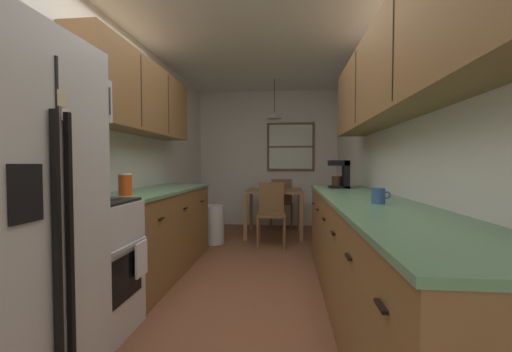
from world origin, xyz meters
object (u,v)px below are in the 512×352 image
at_px(microwave_over_range, 61,94).
at_px(coffee_maker, 341,174).
at_px(stove_range, 81,268).
at_px(mug_spare, 335,182).
at_px(table_serving_bowl, 269,188).
at_px(dining_chair_far, 281,201).
at_px(dining_chair_near, 271,210).
at_px(mug_by_coffeemaker, 379,196).
at_px(storage_canister, 125,184).
at_px(dining_table, 274,197).
at_px(trash_bin, 214,224).

relative_size(microwave_over_range, coffee_maker, 1.89).
height_order(stove_range, mug_spare, stove_range).
height_order(stove_range, table_serving_bowl, stove_range).
distance_m(stove_range, table_serving_bowl, 3.48).
xyz_separation_m(microwave_over_range, mug_spare, (2.07, 1.94, -0.68)).
bearing_deg(mug_spare, stove_range, -135.15).
bearing_deg(dining_chair_far, dining_chair_near, -95.20).
bearing_deg(microwave_over_range, mug_by_coffeemaker, 6.40).
bearing_deg(table_serving_bowl, dining_chair_near, -84.18).
xyz_separation_m(storage_canister, mug_by_coffeemaker, (1.99, -0.37, -0.04)).
height_order(dining_chair_near, mug_spare, mug_spare).
relative_size(storage_canister, mug_by_coffeemaker, 1.52).
xyz_separation_m(dining_chair_near, mug_by_coffeemaker, (0.84, -2.34, 0.45)).
relative_size(storage_canister, table_serving_bowl, 1.04).
bearing_deg(coffee_maker, mug_spare, 94.20).
height_order(stove_range, storage_canister, stove_range).
bearing_deg(dining_chair_far, coffee_maker, -71.81).
xyz_separation_m(stove_range, table_serving_bowl, (1.07, 3.30, 0.30)).
bearing_deg(dining_table, dining_chair_near, -91.35).
height_order(microwave_over_range, mug_by_coffeemaker, microwave_over_range).
distance_m(microwave_over_range, coffee_maker, 2.72).
bearing_deg(microwave_over_range, trash_bin, 81.04).
bearing_deg(dining_table, stove_range, -109.89).
xyz_separation_m(coffee_maker, mug_spare, (-0.02, 0.29, -0.12)).
relative_size(trash_bin, mug_by_coffeemaker, 4.46).
distance_m(microwave_over_range, storage_canister, 0.89).
relative_size(mug_by_coffeemaker, mug_spare, 1.06).
bearing_deg(stove_range, table_serving_bowl, 72.02).
bearing_deg(trash_bin, table_serving_bowl, 42.57).
relative_size(microwave_over_range, dining_chair_far, 0.65).
bearing_deg(stove_range, mug_by_coffeemaker, 6.77).
distance_m(stove_range, mug_spare, 2.80).
relative_size(dining_table, mug_by_coffeemaker, 7.22).
height_order(microwave_over_range, storage_canister, microwave_over_range).
relative_size(dining_table, table_serving_bowl, 4.94).
xyz_separation_m(mug_by_coffeemaker, table_serving_bowl, (-0.92, 3.06, -0.18)).
height_order(dining_chair_near, storage_canister, storage_canister).
height_order(microwave_over_range, coffee_maker, microwave_over_range).
bearing_deg(dining_table, trash_bin, -144.41).
bearing_deg(dining_table, storage_canister, -114.18).
bearing_deg(dining_table, mug_by_coffeemaker, -74.41).
bearing_deg(microwave_over_range, dining_table, 68.34).
bearing_deg(stove_range, dining_chair_near, 66.05).
bearing_deg(dining_chair_near, table_serving_bowl, 95.82).
xyz_separation_m(microwave_over_range, trash_bin, (0.41, 2.59, -1.35)).
height_order(coffee_maker, mug_spare, coffee_maker).
bearing_deg(trash_bin, coffee_maker, -28.98).
height_order(dining_chair_near, table_serving_bowl, dining_chair_near).
xyz_separation_m(stove_range, mug_by_coffeemaker, (1.99, 0.24, 0.48)).
distance_m(dining_chair_near, mug_by_coffeemaker, 2.53).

